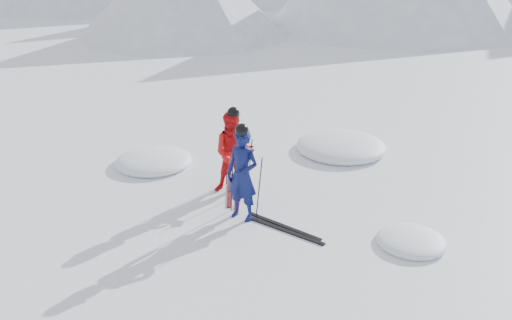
% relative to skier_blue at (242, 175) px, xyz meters
% --- Properties ---
extents(ground, '(160.00, 160.00, 0.00)m').
position_rel_skier_blue_xyz_m(ground, '(1.90, -0.06, -0.94)').
color(ground, white).
rests_on(ground, ground).
extents(skier_blue, '(0.74, 0.54, 1.87)m').
position_rel_skier_blue_xyz_m(skier_blue, '(0.00, 0.00, 0.00)').
color(skier_blue, '#0C144C').
rests_on(skier_blue, ground).
extents(skier_red, '(1.09, 0.99, 1.83)m').
position_rel_skier_blue_xyz_m(skier_red, '(-0.68, 1.02, -0.02)').
color(skier_red, red).
rests_on(skier_red, ground).
extents(pole_blue_left, '(0.12, 0.09, 1.25)m').
position_rel_skier_blue_xyz_m(pole_blue_left, '(-0.30, 0.15, -0.31)').
color(pole_blue_left, black).
rests_on(pole_blue_left, ground).
extents(pole_blue_right, '(0.12, 0.07, 1.25)m').
position_rel_skier_blue_xyz_m(pole_blue_right, '(0.25, 0.25, -0.31)').
color(pole_blue_right, black).
rests_on(pole_blue_right, ground).
extents(pole_red_left, '(0.12, 0.10, 1.22)m').
position_rel_skier_blue_xyz_m(pole_red_left, '(-0.98, 1.27, -0.33)').
color(pole_red_left, black).
rests_on(pole_red_left, ground).
extents(pole_red_right, '(0.12, 0.09, 1.22)m').
position_rel_skier_blue_xyz_m(pole_red_right, '(-0.38, 1.17, -0.33)').
color(pole_red_right, black).
rests_on(pole_red_right, ground).
extents(ski_worn_left, '(0.82, 1.57, 0.03)m').
position_rel_skier_blue_xyz_m(ski_worn_left, '(-0.80, 1.02, -0.92)').
color(ski_worn_left, black).
rests_on(ski_worn_left, ground).
extents(ski_worn_right, '(0.71, 1.61, 0.03)m').
position_rel_skier_blue_xyz_m(ski_worn_right, '(-0.56, 1.02, -0.92)').
color(ski_worn_right, black).
rests_on(ski_worn_right, ground).
extents(ski_loose_a, '(1.67, 0.51, 0.03)m').
position_rel_skier_blue_xyz_m(ski_loose_a, '(0.88, -0.01, -0.92)').
color(ski_loose_a, black).
rests_on(ski_loose_a, ground).
extents(ski_loose_b, '(1.68, 0.46, 0.03)m').
position_rel_skier_blue_xyz_m(ski_loose_b, '(0.98, -0.16, -0.92)').
color(ski_loose_b, black).
rests_on(ski_loose_b, ground).
extents(snow_lumps, '(10.60, 6.83, 0.52)m').
position_rel_skier_blue_xyz_m(snow_lumps, '(0.44, 2.76, -0.94)').
color(snow_lumps, white).
rests_on(snow_lumps, ground).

